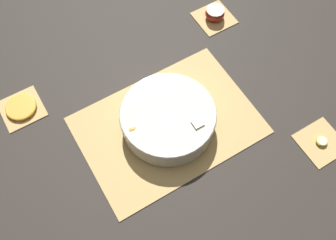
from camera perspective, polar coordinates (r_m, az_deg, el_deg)
The scene contains 9 objects.
ground_plane at distance 1.18m, azimuth 0.00°, elevation -0.80°, with size 6.00×6.00×0.00m, color #2D2823.
bamboo_mat_center at distance 1.17m, azimuth 0.00°, elevation -0.73°, with size 0.52×0.36×0.01m.
coaster_mat_near_left at distance 1.43m, azimuth 6.72°, elevation 14.54°, with size 0.12×0.12×0.01m.
coaster_mat_near_right at distance 1.28m, azimuth -20.46°, elevation 1.57°, with size 0.12×0.12×0.01m.
coaster_mat_far_left at distance 1.23m, azimuth 21.32°, elevation -3.02°, with size 0.12×0.12×0.01m.
fruit_salad_bowl at distance 1.14m, azimuth -0.01°, elevation 0.31°, with size 0.28×0.28×0.08m.
apple_half at distance 1.41m, azimuth 6.82°, elevation 15.15°, with size 0.07×0.07×0.04m.
orange_slice_whole at distance 1.28m, azimuth -20.57°, elevation 1.74°, with size 0.09×0.09×0.01m.
banana_coin_single at distance 1.23m, azimuth 21.43°, elevation -2.88°, with size 0.03×0.03×0.01m.
Camera 1 is at (0.27, 0.46, 1.05)m, focal length 42.00 mm.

